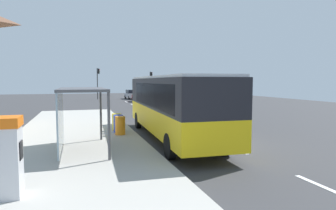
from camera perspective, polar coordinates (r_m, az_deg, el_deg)
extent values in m
cube|color=#38383A|center=(27.19, -3.70, -1.63)|extent=(56.00, 92.00, 0.04)
cube|color=#ADAAA3|center=(14.57, -17.44, -6.91)|extent=(6.20, 30.00, 0.18)
cube|color=silver|center=(9.52, 28.26, -13.99)|extent=(0.16, 2.20, 0.01)
cube|color=silver|center=(13.36, 12.68, -8.23)|extent=(0.16, 2.20, 0.01)
cube|color=silver|center=(17.79, 4.63, -4.91)|extent=(0.16, 2.20, 0.01)
cube|color=silver|center=(22.46, -0.11, -2.89)|extent=(0.16, 2.20, 0.01)
cube|color=silver|center=(27.24, -3.19, -1.56)|extent=(0.16, 2.20, 0.01)
cube|color=silver|center=(32.09, -5.34, -0.62)|extent=(0.16, 2.20, 0.01)
cube|color=silver|center=(36.98, -6.93, 0.06)|extent=(0.16, 2.20, 0.01)
cube|color=silver|center=(41.90, -8.14, 0.59)|extent=(0.16, 2.20, 0.01)
cube|color=yellow|center=(14.93, 0.82, -2.59)|extent=(2.92, 11.09, 1.15)
cube|color=black|center=(14.82, 0.83, 2.40)|extent=(2.92, 11.09, 1.45)
cube|color=silver|center=(14.81, 0.83, 5.40)|extent=(2.79, 10.86, 0.12)
cube|color=black|center=(20.12, -3.39, 2.79)|extent=(2.30, 0.21, 1.22)
cube|color=black|center=(14.05, -3.37, 1.97)|extent=(0.41, 8.58, 1.10)
cylinder|color=black|center=(18.54, -5.83, -2.98)|extent=(0.32, 1.01, 1.00)
cylinder|color=black|center=(19.03, 0.91, -2.76)|extent=(0.32, 1.01, 1.00)
cylinder|color=black|center=(11.21, 0.39, -8.02)|extent=(0.32, 1.01, 1.00)
cylinder|color=black|center=(12.00, 10.95, -7.26)|extent=(0.32, 1.01, 1.00)
cube|color=black|center=(31.92, -1.73, 1.73)|extent=(2.23, 5.28, 1.96)
cube|color=black|center=(31.91, -1.73, 2.33)|extent=(2.18, 3.21, 0.44)
cylinder|color=black|center=(30.28, 0.78, -0.29)|extent=(0.25, 0.69, 0.68)
cylinder|color=black|center=(29.85, -2.55, -0.36)|extent=(0.25, 0.69, 0.68)
cylinder|color=black|center=(34.14, -1.00, 0.28)|extent=(0.25, 0.69, 0.68)
cylinder|color=black|center=(33.76, -3.97, 0.22)|extent=(0.25, 0.69, 0.68)
cube|color=#B7B7BC|center=(48.82, -7.01, 1.90)|extent=(1.97, 4.47, 0.60)
cube|color=black|center=(48.99, -7.06, 2.61)|extent=(1.68, 2.44, 0.60)
cylinder|color=black|center=(47.56, -5.65, 1.48)|extent=(0.23, 0.65, 0.64)
cylinder|color=black|center=(47.20, -7.58, 1.43)|extent=(0.23, 0.65, 0.64)
cylinder|color=black|center=(50.47, -6.46, 1.65)|extent=(0.23, 0.65, 0.64)
cylinder|color=black|center=(50.13, -8.29, 1.61)|extent=(0.23, 0.65, 0.64)
cube|color=#A51919|center=(42.13, -5.37, 1.48)|extent=(1.84, 4.42, 0.60)
cube|color=black|center=(42.30, -5.43, 2.30)|extent=(1.61, 2.39, 0.60)
cylinder|color=black|center=(40.85, -3.83, 0.96)|extent=(0.21, 0.64, 0.64)
cylinder|color=black|center=(40.53, -6.10, 0.92)|extent=(0.21, 0.64, 0.64)
cylinder|color=black|center=(43.78, -4.70, 1.21)|extent=(0.21, 0.64, 0.64)
cylinder|color=black|center=(43.47, -6.81, 1.17)|extent=(0.21, 0.64, 0.64)
cube|color=silver|center=(8.11, -28.80, -9.71)|extent=(0.60, 0.70, 1.70)
cube|color=orange|center=(7.93, -29.08, -2.90)|extent=(0.66, 0.76, 0.24)
cube|color=black|center=(7.99, -26.68, -7.84)|extent=(0.03, 0.36, 0.44)
cylinder|color=orange|center=(15.48, -9.29, -3.96)|extent=(0.52, 0.52, 0.95)
cylinder|color=blue|center=(16.16, -9.63, -3.60)|extent=(0.52, 0.52, 0.95)
cylinder|color=yellow|center=(16.85, -9.94, -3.27)|extent=(0.52, 0.52, 0.95)
cylinder|color=#2D2D2D|center=(49.42, -3.48, 3.87)|extent=(0.14, 0.14, 4.54)
cube|color=black|center=(49.48, -3.24, 5.93)|extent=(0.24, 0.28, 0.84)
sphere|color=red|center=(49.52, -3.11, 6.25)|extent=(0.16, 0.16, 0.16)
sphere|color=#3C2C03|center=(49.51, -3.11, 5.93)|extent=(0.16, 0.16, 0.16)
sphere|color=black|center=(49.51, -3.11, 5.60)|extent=(0.16, 0.16, 0.16)
cylinder|color=#2D2D2D|center=(48.92, -13.57, 4.04)|extent=(0.14, 0.14, 5.05)
cube|color=black|center=(48.96, -13.36, 6.42)|extent=(0.24, 0.28, 0.84)
sphere|color=red|center=(48.98, -13.22, 6.75)|extent=(0.16, 0.16, 0.16)
sphere|color=#3C2C03|center=(48.97, -13.22, 6.42)|extent=(0.16, 0.16, 0.16)
sphere|color=black|center=(48.96, -13.21, 6.09)|extent=(0.16, 0.16, 0.16)
cube|color=#4C4C51|center=(12.22, -16.37, 2.92)|extent=(1.80, 4.00, 0.10)
cube|color=#8CA5B2|center=(12.33, -20.19, -2.76)|extent=(0.06, 3.80, 2.30)
cylinder|color=#4C4C51|center=(10.48, -11.40, -4.00)|extent=(0.10, 0.10, 2.44)
cylinder|color=#4C4C51|center=(14.24, -12.94, -1.75)|extent=(0.10, 0.10, 2.44)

